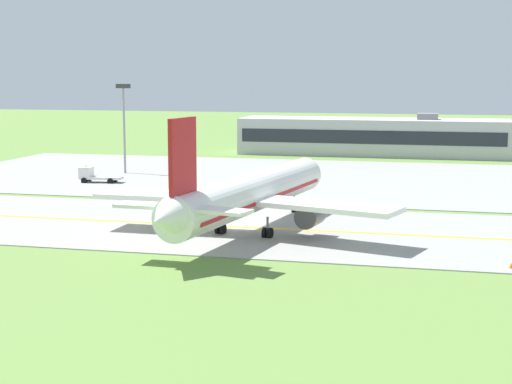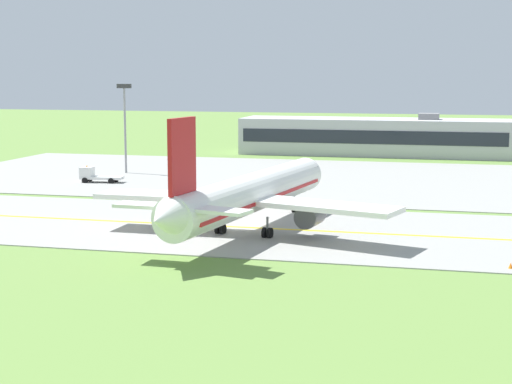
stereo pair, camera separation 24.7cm
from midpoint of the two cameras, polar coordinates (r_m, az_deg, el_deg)
The scene contains 9 objects.
ground_plane at distance 85.66m, azimuth -0.97°, elevation -2.59°, with size 500.00×500.00×0.00m, color olive.
taxiway_strip at distance 85.65m, azimuth -0.97°, elevation -2.55°, with size 240.00×28.00×0.10m, color gray.
apron_pad at distance 124.85m, azimuth 8.47°, elevation 0.84°, with size 140.00×52.00×0.10m, color gray.
taxiway_centreline at distance 85.64m, azimuth -0.97°, elevation -2.52°, with size 220.00×0.60×0.01m, color yellow.
airplane_lead at distance 81.98m, azimuth -0.38°, elevation -0.16°, with size 32.21×39.59×12.70m.
service_truck_baggage at distance 123.18m, azimuth -11.35°, elevation 1.19°, with size 6.56×2.80×2.59m.
terminal_building at distance 164.24m, azimuth 8.47°, elevation 3.92°, with size 53.74×12.69×8.53m.
apron_light_mast at distance 133.28m, azimuth -9.28°, elevation 5.30°, with size 2.40×0.50×14.70m.
traffic_cone_mid_edge at distance 71.10m, azimuth 17.78°, elevation -5.05°, with size 0.44×0.44×0.60m, color orange.
Camera 2 is at (21.84, -81.19, 16.41)m, focal length 56.14 mm.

